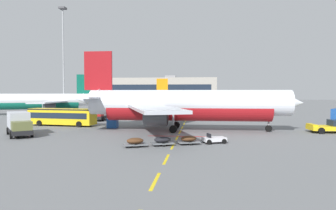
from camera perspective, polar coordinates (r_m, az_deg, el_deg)
The scene contains 13 objects.
ground at distance 60.63m, azimuth 24.49°, elevation -3.32°, with size 400.00×400.00×0.00m, color slate.
apron_paint_markings at distance 53.37m, azimuth 2.97°, elevation -3.85°, with size 8.00×92.65×0.01m.
airliner_foreground at distance 45.26m, azimuth 3.10°, elevation 0.04°, with size 34.66×34.63×12.20m.
pushback_tug at distance 49.23m, azimuth 28.90°, elevation -3.62°, with size 6.12×3.41×2.08m.
airliner_mid_left at distance 100.45m, azimuth 5.50°, elevation 1.00°, with size 30.04×29.79×10.53m.
airliner_far_center at distance 87.61m, azimuth -23.59°, elevation 0.69°, with size 29.91×28.44×10.91m.
apron_shuttle_bus at distance 55.32m, azimuth -19.58°, elevation -1.95°, with size 12.28×4.37×3.00m.
catering_truck at distance 44.81m, azimuth -26.58°, elevation -3.18°, with size 6.27×6.95×3.14m.
fuel_service_truck at distance 64.36m, azimuth -12.68°, elevation -1.38°, with size 2.73×7.02×3.14m.
baggage_train at distance 33.13m, azimuth 1.51°, elevation -6.75°, with size 11.35×5.56×1.14m.
uld_cargo_container at distance 49.77m, azimuth -10.55°, elevation -3.42°, with size 1.64×1.60×1.60m.
apron_light_mast_near at distance 88.95m, azimuth -19.40°, elevation 10.06°, with size 1.80×1.80×29.34m.
terminal_satellite at distance 173.92m, azimuth -3.15°, elevation 2.77°, with size 74.04×22.13×15.66m.
Camera 1 is at (20.87, -17.24, 5.78)m, focal length 31.89 mm.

